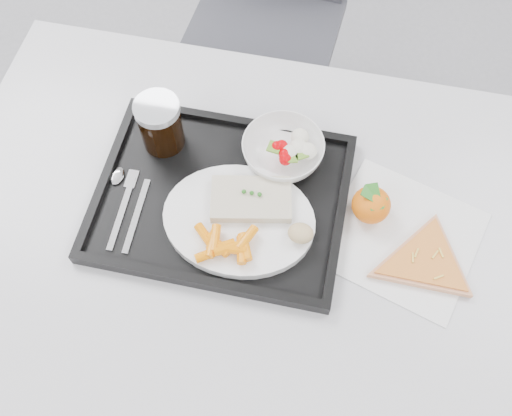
{
  "coord_description": "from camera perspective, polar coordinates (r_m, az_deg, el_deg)",
  "views": [
    {
      "loc": [
        0.08,
        -0.14,
        1.67
      ],
      "look_at": [
        -0.02,
        0.33,
        0.77
      ],
      "focal_mm": 40.0,
      "sensor_mm": 36.0,
      "label": 1
    }
  ],
  "objects": [
    {
      "name": "room",
      "position": [
        0.31,
        -8.83,
        1.63
      ],
      "size": [
        6.04,
        7.04,
        2.84
      ],
      "color": "gray",
      "rests_on": "ground"
    },
    {
      "name": "cutlery",
      "position": [
        1.06,
        -12.93,
        0.98
      ],
      "size": [
        0.08,
        0.17,
        0.01
      ],
      "color": "silver",
      "rests_on": "tray"
    },
    {
      "name": "bread_roll",
      "position": [
        0.97,
        4.49,
        -2.53
      ],
      "size": [
        0.05,
        0.04,
        0.03
      ],
      "color": "tan",
      "rests_on": "dinner_plate"
    },
    {
      "name": "napkin",
      "position": [
        1.05,
        14.41,
        -2.85
      ],
      "size": [
        0.31,
        0.3,
        0.0
      ],
      "color": "white",
      "rests_on": "table"
    },
    {
      "name": "salad_bowl",
      "position": [
        1.06,
        2.71,
        5.76
      ],
      "size": [
        0.15,
        0.15,
        0.05
      ],
      "color": "white",
      "rests_on": "tray"
    },
    {
      "name": "dinner_plate",
      "position": [
        1.0,
        -1.71,
        -1.19
      ],
      "size": [
        0.27,
        0.27,
        0.02
      ],
      "color": "white",
      "rests_on": "tray"
    },
    {
      "name": "table",
      "position": [
        1.08,
        0.72,
        -3.62
      ],
      "size": [
        1.2,
        0.8,
        0.75
      ],
      "color": "#AEAEB0",
      "rests_on": "ground"
    },
    {
      "name": "fish_fillet",
      "position": [
        1.0,
        -0.49,
        0.91
      ],
      "size": [
        0.15,
        0.11,
        0.03
      ],
      "color": "beige",
      "rests_on": "dinner_plate"
    },
    {
      "name": "pizza_slice",
      "position": [
        1.03,
        16.54,
        -5.13
      ],
      "size": [
        0.28,
        0.28,
        0.02
      ],
      "color": "tan",
      "rests_on": "napkin"
    },
    {
      "name": "tray",
      "position": [
        1.04,
        -3.48,
        0.98
      ],
      "size": [
        0.45,
        0.35,
        0.03
      ],
      "color": "black",
      "rests_on": "table"
    },
    {
      "name": "salad_contents",
      "position": [
        1.05,
        3.89,
        5.94
      ],
      "size": [
        0.09,
        0.08,
        0.03
      ],
      "color": "#C50005",
      "rests_on": "salad_bowl"
    },
    {
      "name": "tangerine",
      "position": [
        1.02,
        11.44,
        0.32
      ],
      "size": [
        0.07,
        0.07,
        0.07
      ],
      "color": "orange",
      "rests_on": "napkin"
    },
    {
      "name": "carrot_pile",
      "position": [
        0.96,
        -3.13,
        -3.73
      ],
      "size": [
        0.11,
        0.08,
        0.02
      ],
      "color": "orange",
      "rests_on": "dinner_plate"
    },
    {
      "name": "cola_glass",
      "position": [
        1.07,
        -9.56,
        8.33
      ],
      "size": [
        0.08,
        0.08,
        0.11
      ],
      "color": "black",
      "rests_on": "tray"
    }
  ]
}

